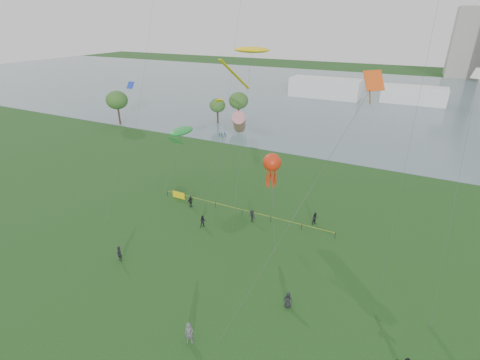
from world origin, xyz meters
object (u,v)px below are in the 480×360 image
at_px(kite_flyer, 189,333).
at_px(kite_octopus, 272,163).
at_px(fence, 202,201).
at_px(kite_stingray, 251,51).

relative_size(kite_flyer, kite_octopus, 0.20).
height_order(fence, kite_flyer, kite_flyer).
xyz_separation_m(kite_flyer, kite_octopus, (-0.56, 17.77, 7.71)).
bearing_deg(kite_flyer, kite_stingray, 75.13).
height_order(kite_flyer, kite_octopus, kite_octopus).
relative_size(fence, kite_octopus, 2.46).
distance_m(fence, kite_octopus, 13.47).
distance_m(fence, kite_stingray, 20.31).
relative_size(kite_flyer, kite_stingray, 0.10).
bearing_deg(kite_stingray, kite_flyer, -80.92).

